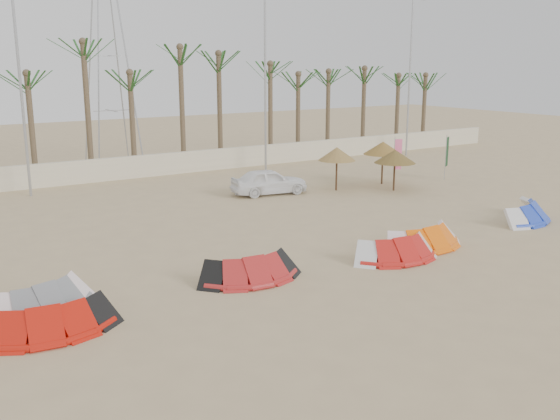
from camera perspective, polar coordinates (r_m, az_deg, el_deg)
ground at (r=18.89m, az=10.02°, el=-7.41°), size 120.00×120.00×0.00m
boundary_wall at (r=37.37m, az=-13.49°, el=3.82°), size 60.00×0.30×1.30m
palm_line at (r=38.52m, az=-13.78°, el=12.75°), size 52.00×4.00×7.70m
lamp_b at (r=33.41m, az=-22.62°, el=10.91°), size 1.25×0.14×11.00m
lamp_c at (r=38.55m, az=-1.31°, el=12.12°), size 1.25×0.14×11.00m
lamp_d at (r=46.00m, az=11.81°, el=12.06°), size 1.25×0.14×11.00m
pylon at (r=43.40m, az=-14.88°, el=4.17°), size 3.00×3.00×14.00m
kite_grey at (r=18.52m, az=-21.08°, el=-7.19°), size 3.35×2.21×0.90m
kite_red_left at (r=17.06m, az=-21.09°, el=-8.95°), size 3.75×1.89×0.90m
kite_red_mid at (r=19.64m, az=-3.13°, el=-5.10°), size 3.39×1.77×0.90m
kite_red_right at (r=21.97m, az=10.18°, el=-3.27°), size 3.40×1.81×0.90m
kite_orange at (r=23.56m, az=12.59°, el=-2.25°), size 3.52×1.63×0.90m
kite_blue at (r=28.76m, az=21.04°, el=0.01°), size 3.92×2.68×0.90m
parasol_left at (r=32.82m, az=5.22°, el=5.13°), size 1.97×1.97×2.30m
parasol_mid at (r=33.22m, az=10.47°, el=4.84°), size 2.18×2.18×2.17m
parasol_right at (r=34.90m, az=9.40°, el=5.61°), size 2.16×2.16×2.37m
flag_pink at (r=35.48m, az=10.61°, el=4.92°), size 0.44×0.19×2.60m
flag_green at (r=37.07m, az=15.10°, el=5.05°), size 0.44×0.19×2.60m
car at (r=31.95m, az=-1.01°, el=2.63°), size 4.13×2.25×1.33m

